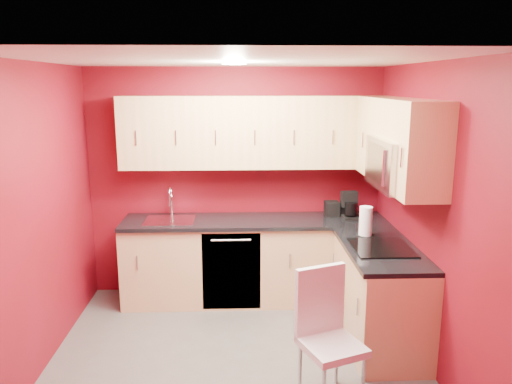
{
  "coord_description": "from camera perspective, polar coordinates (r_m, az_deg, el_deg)",
  "views": [
    {
      "loc": [
        0.02,
        -3.92,
        2.33
      ],
      "look_at": [
        0.19,
        0.55,
        1.35
      ],
      "focal_mm": 35.0,
      "sensor_mm": 36.0,
      "label": 1
    }
  ],
  "objects": [
    {
      "name": "floor",
      "position": [
        4.56,
        -2.23,
        -18.35
      ],
      "size": [
        3.2,
        3.2,
        0.0
      ],
      "primitive_type": "plane",
      "color": "#524F4C",
      "rests_on": "ground"
    },
    {
      "name": "ceiling",
      "position": [
        3.93,
        -2.55,
        14.85
      ],
      "size": [
        3.2,
        3.2,
        0.0
      ],
      "primitive_type": "plane",
      "rotation": [
        3.14,
        0.0,
        0.0
      ],
      "color": "white",
      "rests_on": "wall_back"
    },
    {
      "name": "wall_back",
      "position": [
        5.53,
        -2.33,
        1.09
      ],
      "size": [
        3.2,
        0.0,
        3.2
      ],
      "primitive_type": "plane",
      "rotation": [
        1.57,
        0.0,
        0.0
      ],
      "color": "maroon",
      "rests_on": "floor"
    },
    {
      "name": "wall_front",
      "position": [
        2.65,
        -2.48,
        -11.64
      ],
      "size": [
        3.2,
        0.0,
        3.2
      ],
      "primitive_type": "plane",
      "rotation": [
        -1.57,
        0.0,
        0.0
      ],
      "color": "maroon",
      "rests_on": "floor"
    },
    {
      "name": "wall_left",
      "position": [
        4.38,
        -23.84,
        -2.98
      ],
      "size": [
        0.0,
        3.0,
        3.0
      ],
      "primitive_type": "plane",
      "rotation": [
        1.57,
        0.0,
        1.57
      ],
      "color": "maroon",
      "rests_on": "floor"
    },
    {
      "name": "wall_right",
      "position": [
        4.36,
        19.15,
        -2.65
      ],
      "size": [
        0.0,
        3.0,
        3.0
      ],
      "primitive_type": "plane",
      "rotation": [
        1.57,
        0.0,
        -1.57
      ],
      "color": "maroon",
      "rests_on": "floor"
    },
    {
      "name": "base_cabinets_back",
      "position": [
        5.46,
        -0.15,
        -7.92
      ],
      "size": [
        2.8,
        0.6,
        0.87
      ],
      "primitive_type": "cube",
      "color": "tan",
      "rests_on": "floor"
    },
    {
      "name": "base_cabinets_right",
      "position": [
        4.76,
        13.91,
        -11.49
      ],
      "size": [
        0.6,
        1.3,
        0.87
      ],
      "primitive_type": "cube",
      "color": "tan",
      "rests_on": "floor"
    },
    {
      "name": "countertop_back",
      "position": [
        5.31,
        -0.14,
        -3.37
      ],
      "size": [
        2.8,
        0.63,
        0.04
      ],
      "primitive_type": "cube",
      "color": "black",
      "rests_on": "base_cabinets_back"
    },
    {
      "name": "countertop_right",
      "position": [
        4.58,
        14.08,
        -6.35
      ],
      "size": [
        0.63,
        1.27,
        0.04
      ],
      "primitive_type": "cube",
      "color": "black",
      "rests_on": "base_cabinets_right"
    },
    {
      "name": "upper_cabinets_back",
      "position": [
        5.28,
        -0.2,
        6.87
      ],
      "size": [
        2.8,
        0.35,
        0.75
      ],
      "primitive_type": "cube",
      "color": "#DBB27C",
      "rests_on": "wall_back"
    },
    {
      "name": "upper_cabinets_right",
      "position": [
        4.61,
        15.7,
        6.4
      ],
      "size": [
        0.35,
        1.55,
        0.75
      ],
      "color": "#DBB27C",
      "rests_on": "wall_right"
    },
    {
      "name": "microwave",
      "position": [
        4.4,
        16.09,
        3.12
      ],
      "size": [
        0.42,
        0.76,
        0.42
      ],
      "color": "silver",
      "rests_on": "upper_cabinets_right"
    },
    {
      "name": "cooktop",
      "position": [
        4.54,
        14.16,
        -6.19
      ],
      "size": [
        0.5,
        0.55,
        0.01
      ],
      "primitive_type": "cube",
      "color": "black",
      "rests_on": "countertop_right"
    },
    {
      "name": "sink",
      "position": [
        5.36,
        -9.83,
        -2.81
      ],
      "size": [
        0.52,
        0.42,
        0.35
      ],
      "color": "silver",
      "rests_on": "countertop_back"
    },
    {
      "name": "dishwasher_front",
      "position": [
        5.19,
        -2.83,
        -9.06
      ],
      "size": [
        0.6,
        0.02,
        0.82
      ],
      "primitive_type": "cube",
      "color": "black",
      "rests_on": "base_cabinets_back"
    },
    {
      "name": "downlight",
      "position": [
        4.23,
        -2.52,
        14.46
      ],
      "size": [
        0.2,
        0.2,
        0.01
      ],
      "primitive_type": "cylinder",
      "color": "white",
      "rests_on": "ceiling"
    },
    {
      "name": "coffee_maker",
      "position": [
        5.41,
        10.75,
        -1.52
      ],
      "size": [
        0.19,
        0.24,
        0.28
      ],
      "primitive_type": null,
      "rotation": [
        0.0,
        0.0,
        0.1
      ],
      "color": "black",
      "rests_on": "countertop_back"
    },
    {
      "name": "napkin_holder",
      "position": [
        5.5,
        8.66,
        -1.89
      ],
      "size": [
        0.16,
        0.16,
        0.16
      ],
      "primitive_type": null,
      "rotation": [
        0.0,
        0.0,
        0.05
      ],
      "color": "black",
      "rests_on": "countertop_back"
    },
    {
      "name": "paper_towel",
      "position": [
        4.82,
        12.43,
        -3.31
      ],
      "size": [
        0.17,
        0.17,
        0.28
      ],
      "primitive_type": null,
      "rotation": [
        0.0,
        0.0,
        -0.07
      ],
      "color": "white",
      "rests_on": "countertop_right"
    },
    {
      "name": "dining_chair",
      "position": [
        3.83,
        8.67,
        -16.29
      ],
      "size": [
        0.53,
        0.54,
        1.0
      ],
      "primitive_type": null,
      "rotation": [
        0.0,
        0.0,
        0.37
      ],
      "color": "silver",
      "rests_on": "floor"
    }
  ]
}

